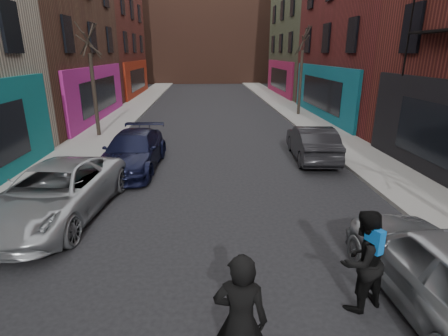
{
  "coord_description": "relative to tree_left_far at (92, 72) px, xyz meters",
  "views": [
    {
      "loc": [
        -0.53,
        -0.67,
        4.34
      ],
      "look_at": [
        -0.07,
        7.56,
        1.6
      ],
      "focal_mm": 28.0,
      "sensor_mm": 36.0,
      "label": 1
    }
  ],
  "objects": [
    {
      "name": "tree_right_far",
      "position": [
        12.4,
        6.0,
        0.15
      ],
      "size": [
        2.0,
        2.0,
        6.8
      ],
      "primitive_type": null,
      "color": "black",
      "rests_on": "sidewalk_right"
    },
    {
      "name": "tree_left_far",
      "position": [
        0.0,
        0.0,
        0.0
      ],
      "size": [
        2.0,
        2.0,
        6.5
      ],
      "primitive_type": null,
      "color": "black",
      "rests_on": "sidewalk_left"
    },
    {
      "name": "parked_left_end",
      "position": [
        2.9,
        -5.52,
        -2.67
      ],
      "size": [
        2.25,
        5.02,
        1.43
      ],
      "primitive_type": "imported",
      "rotation": [
        0.0,
        0.0,
        -0.05
      ],
      "color": "black",
      "rests_on": "ground"
    },
    {
      "name": "sidewalk_left",
      "position": [
        -0.05,
        12.0,
        -3.31
      ],
      "size": [
        2.5,
        84.0,
        0.13
      ],
      "primitive_type": "cube",
      "color": "gray",
      "rests_on": "ground"
    },
    {
      "name": "parked_right_end",
      "position": [
        10.19,
        -4.59,
        -2.66
      ],
      "size": [
        1.83,
        4.44,
        1.43
      ],
      "primitive_type": "imported",
      "rotation": [
        0.0,
        0.0,
        3.07
      ],
      "color": "black",
      "rests_on": "ground"
    },
    {
      "name": "skateboarder",
      "position": [
        6.08,
        -15.08,
        -2.31
      ],
      "size": [
        0.79,
        0.6,
        1.95
      ],
      "primitive_type": "imported",
      "rotation": [
        0.0,
        0.0,
        2.94
      ],
      "color": "black",
      "rests_on": "skateboard"
    },
    {
      "name": "sidewalk_right",
      "position": [
        12.45,
        12.0,
        -3.31
      ],
      "size": [
        2.5,
        84.0,
        0.13
      ],
      "primitive_type": "cube",
      "color": "gray",
      "rests_on": "ground"
    },
    {
      "name": "parked_right_far",
      "position": [
        9.75,
        -13.83,
        -2.58
      ],
      "size": [
        1.99,
        4.72,
        1.59
      ],
      "primitive_type": "imported",
      "rotation": [
        0.0,
        0.0,
        3.17
      ],
      "color": "#94979C",
      "rests_on": "ground"
    },
    {
      "name": "parked_left_far",
      "position": [
        1.6,
        -9.66,
        -2.65
      ],
      "size": [
        3.02,
        5.52,
        1.47
      ],
      "primitive_type": "imported",
      "rotation": [
        0.0,
        0.0,
        -0.12
      ],
      "color": "#999DA1",
      "rests_on": "ground"
    },
    {
      "name": "pedestrian",
      "position": [
        8.33,
        -13.63,
        -2.44
      ],
      "size": [
        1.11,
        1.01,
        1.87
      ],
      "rotation": [
        0.0,
        0.0,
        3.54
      ],
      "color": "black",
      "rests_on": "ground"
    },
    {
      "name": "building_far",
      "position": [
        6.2,
        38.0,
        3.62
      ],
      "size": [
        40.0,
        10.0,
        14.0
      ],
      "primitive_type": "cube",
      "color": "#47281E",
      "rests_on": "ground"
    }
  ]
}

